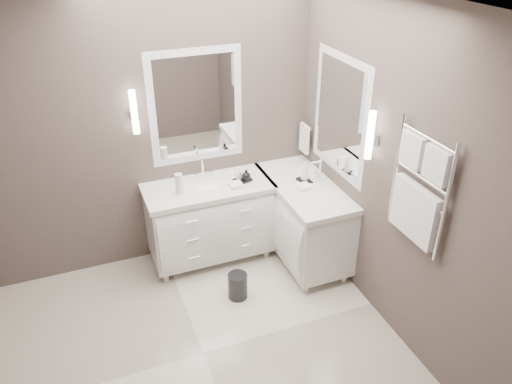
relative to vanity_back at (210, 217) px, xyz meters
name	(u,v)px	position (x,y,z in m)	size (l,w,h in m)	color
floor	(203,353)	(-0.45, -1.23, -0.49)	(3.20, 3.00, 0.01)	beige
ceiling	(178,4)	(-0.45, -1.23, 2.22)	(3.20, 3.00, 0.01)	white
wall_back	(150,133)	(-0.45, 0.28, 0.86)	(3.20, 0.01, 2.70)	#4C413D
wall_front	(283,382)	(-0.45, -2.73, 0.86)	(3.20, 0.01, 2.70)	#4C413D
wall_right	(391,173)	(1.15, -1.23, 0.86)	(0.01, 3.00, 2.70)	#4C413D
vanity_back	(210,217)	(0.00, 0.00, 0.00)	(1.24, 0.59, 0.97)	white
vanity_right	(303,216)	(0.88, -0.33, 0.00)	(0.59, 1.24, 0.97)	white
mirror_back	(196,107)	(0.00, 0.26, 1.06)	(0.90, 0.02, 1.10)	white
mirror_right	(340,116)	(1.14, -0.43, 1.06)	(0.02, 0.90, 1.10)	white
sconce_back	(134,113)	(-0.58, 0.20, 1.11)	(0.06, 0.06, 0.40)	white
sconce_right	(370,136)	(1.08, -1.01, 1.11)	(0.06, 0.06, 0.40)	white
towel_bar_corner	(304,138)	(1.09, 0.13, 0.63)	(0.03, 0.22, 0.30)	white
towel_ladder	(418,194)	(1.10, -1.63, 0.91)	(0.06, 0.58, 0.90)	white
waste_bin	(238,286)	(0.05, -0.68, -0.36)	(0.18, 0.18, 0.25)	black
amenity_tray_back	(242,180)	(0.34, -0.04, 0.38)	(0.16, 0.12, 0.02)	black
amenity_tray_right	(304,181)	(0.89, -0.28, 0.38)	(0.11, 0.15, 0.02)	black
water_bottle	(179,184)	(-0.29, -0.06, 0.47)	(0.07, 0.07, 0.20)	silver
soap_bottle_a	(239,173)	(0.31, -0.02, 0.45)	(0.05, 0.06, 0.12)	white
soap_bottle_b	(246,175)	(0.37, -0.07, 0.44)	(0.08, 0.08, 0.11)	black
soap_bottle_c	(305,171)	(0.89, -0.28, 0.48)	(0.07, 0.07, 0.18)	white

